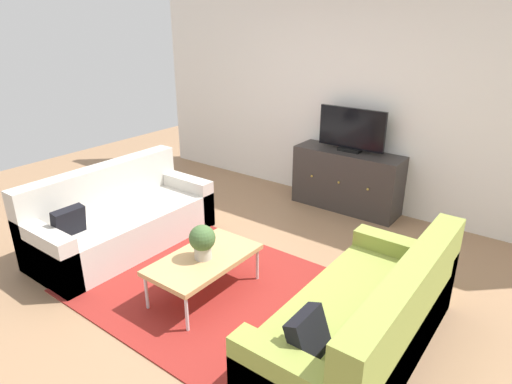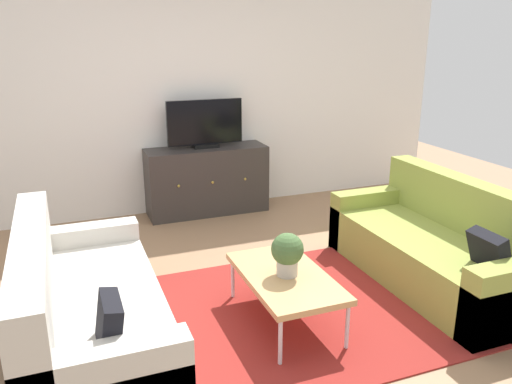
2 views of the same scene
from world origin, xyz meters
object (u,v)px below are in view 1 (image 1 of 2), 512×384
at_px(tv_console, 347,180).
at_px(flat_screen_tv, 352,130).
at_px(couch_left_side, 119,220).
at_px(couch_right_side, 369,325).
at_px(coffee_table, 204,260).
at_px(potted_plant, 202,240).

relative_size(tv_console, flat_screen_tv, 1.59).
xyz_separation_m(couch_left_side, flat_screen_tv, (1.54, 2.39, 0.75)).
xyz_separation_m(couch_right_side, tv_console, (-1.34, 2.37, 0.10)).
bearing_deg(couch_right_side, coffee_table, -174.85).
relative_size(potted_plant, flat_screen_tv, 0.36).
distance_m(couch_right_side, potted_plant, 1.51).
bearing_deg(tv_console, couch_right_side, -60.49).
bearing_deg(couch_right_side, flat_screen_tv, 119.31).
bearing_deg(couch_right_side, tv_console, 119.51).
distance_m(coffee_table, tv_console, 2.51).
distance_m(couch_right_side, tv_console, 2.73).
height_order(couch_left_side, flat_screen_tv, flat_screen_tv).
bearing_deg(couch_left_side, coffee_table, -5.49).
xyz_separation_m(couch_right_side, flat_screen_tv, (-1.34, 2.39, 0.75)).
relative_size(potted_plant, tv_console, 0.23).
height_order(couch_left_side, tv_console, couch_left_side).
relative_size(couch_left_side, flat_screen_tv, 2.25).
distance_m(couch_left_side, potted_plant, 1.43).
xyz_separation_m(couch_left_side, couch_right_side, (2.88, 0.00, 0.00)).
distance_m(coffee_table, potted_plant, 0.20).
distance_m(couch_left_side, flat_screen_tv, 2.94).
height_order(coffee_table, tv_console, tv_console).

